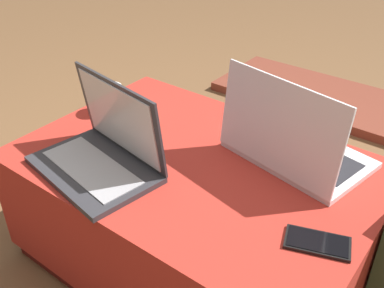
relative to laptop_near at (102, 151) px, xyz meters
The scene contains 7 objects.
ground_plane 0.51m from the laptop_near, 43.86° to the left, with size 14.00×14.00×0.00m, color brown.
ottoman 0.35m from the laptop_near, 43.86° to the left, with size 1.00×0.68×0.40m.
laptop_near is the anchor object (origin of this frame).
laptop_far 0.52m from the laptop_near, 40.44° to the left, with size 0.42×0.32×0.26m.
cell_phone 0.60m from the laptop_near, ahead, with size 0.16×0.12×0.01m.
coffee_mug 0.32m from the laptop_near, 131.58° to the left, with size 0.12×0.08×0.09m.
fireplace_hearth 1.57m from the laptop_near, 83.00° to the left, with size 1.40×0.50×0.04m.
Camera 1 is at (0.62, -0.83, 1.11)m, focal length 42.00 mm.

